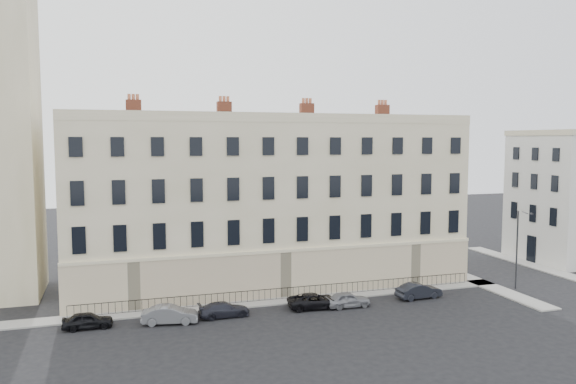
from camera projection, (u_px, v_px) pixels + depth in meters
name	position (u px, v px, depth m)	size (l,w,h in m)	color
ground	(380.00, 311.00, 44.32)	(160.00, 160.00, 0.00)	black
terrace	(267.00, 204.00, 53.21)	(36.22, 12.22, 17.00)	#C6BB93
adjacent_building	(570.00, 198.00, 62.79)	(10.00, 10.00, 14.00)	silver
pavement_terrace	(243.00, 304.00, 46.07)	(48.00, 2.00, 0.12)	gray
pavement_east_return	(462.00, 276.00, 55.80)	(2.00, 24.00, 0.12)	gray
pavement_adjacent	(530.00, 265.00, 60.69)	(2.00, 20.00, 0.12)	gray
railings	(288.00, 293.00, 47.60)	(35.00, 0.04, 0.96)	black
car_a	(88.00, 320.00, 40.28)	(1.41, 3.51, 1.20)	black
car_b	(170.00, 315.00, 41.37)	(1.43, 4.10, 1.35)	slate
car_c	(224.00, 309.00, 42.94)	(1.61, 3.95, 1.15)	#20212A
car_d	(315.00, 301.00, 45.12)	(2.01, 4.35, 1.21)	black
car_e	(348.00, 300.00, 45.43)	(1.49, 3.69, 1.26)	gray
car_f	(419.00, 291.00, 47.94)	(1.40, 4.00, 1.32)	black
streetlamp	(518.00, 246.00, 50.67)	(0.67, 1.48, 7.16)	#27272B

